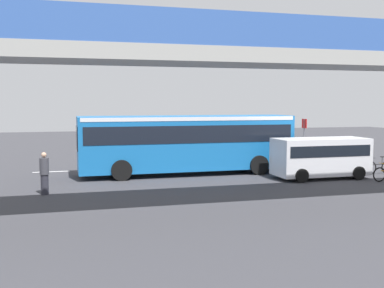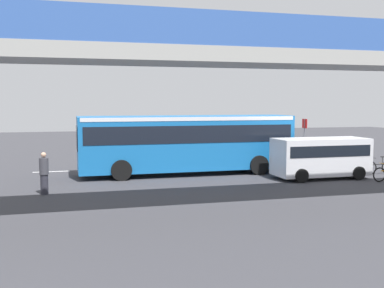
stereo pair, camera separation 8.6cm
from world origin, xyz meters
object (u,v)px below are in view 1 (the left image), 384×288
pedestrian (44,174)px  traffic_sign (304,133)px  city_bus (187,139)px  parked_van (321,155)px  bicycle_black (379,167)px

pedestrian → traffic_sign: 17.55m
city_bus → pedestrian: 8.28m
parked_van → pedestrian: size_ratio=2.68×
pedestrian → traffic_sign: traffic_sign is taller
bicycle_black → traffic_sign: traffic_sign is taller
bicycle_black → pedestrian: (17.23, 1.08, 0.51)m
traffic_sign → parked_van: bearing=68.2°
city_bus → parked_van: size_ratio=2.40×
city_bus → pedestrian: city_bus is taller
city_bus → parked_van: city_bus is taller
city_bus → bicycle_black: city_bus is taller
bicycle_black → pedestrian: pedestrian is taller
parked_van → bicycle_black: (-3.76, -0.33, -0.81)m
traffic_sign → pedestrian: bearing=23.9°
parked_van → city_bus: bearing=-26.9°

